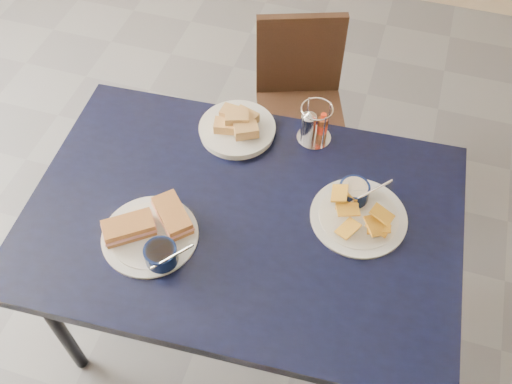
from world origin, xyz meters
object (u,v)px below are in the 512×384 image
(chair_far, at_px, (305,94))
(condiment_caddy, at_px, (314,125))
(dining_table, at_px, (242,227))
(sandwich_plate, at_px, (153,232))
(plantain_plate, at_px, (357,208))
(bread_basket, at_px, (237,127))

(chair_far, height_order, condiment_caddy, condiment_caddy)
(condiment_caddy, bearing_deg, chair_far, 104.28)
(dining_table, bearing_deg, sandwich_plate, -145.50)
(dining_table, distance_m, sandwich_plate, 0.27)
(dining_table, xyz_separation_m, sandwich_plate, (-0.21, -0.15, 0.09))
(chair_far, height_order, plantain_plate, plantain_plate)
(dining_table, height_order, condiment_caddy, condiment_caddy)
(chair_far, relative_size, sandwich_plate, 2.53)
(chair_far, xyz_separation_m, plantain_plate, (0.32, -0.77, 0.33))
(chair_far, relative_size, condiment_caddy, 5.61)
(sandwich_plate, relative_size, condiment_caddy, 2.22)
(sandwich_plate, bearing_deg, condiment_caddy, 56.09)
(chair_far, xyz_separation_m, bread_basket, (-0.11, -0.57, 0.34))
(chair_far, bearing_deg, dining_table, -89.40)
(plantain_plate, distance_m, bread_basket, 0.47)
(plantain_plate, bearing_deg, sandwich_plate, -154.38)
(plantain_plate, bearing_deg, chair_far, 112.87)
(dining_table, xyz_separation_m, bread_basket, (-0.11, 0.31, 0.09))
(chair_far, height_order, sandwich_plate, sandwich_plate)
(dining_table, height_order, sandwich_plate, sandwich_plate)
(plantain_plate, bearing_deg, condiment_caddy, 127.69)
(chair_far, distance_m, plantain_plate, 0.90)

